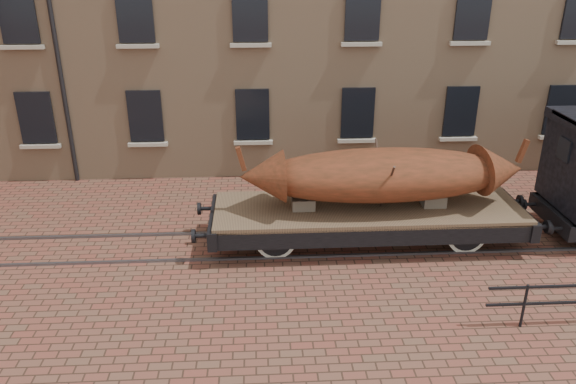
{
  "coord_description": "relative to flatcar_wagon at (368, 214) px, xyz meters",
  "views": [
    {
      "loc": [
        -2.36,
        -13.1,
        7.15
      ],
      "look_at": [
        -1.58,
        0.5,
        1.3
      ],
      "focal_mm": 35.0,
      "sensor_mm": 36.0,
      "label": 1
    }
  ],
  "objects": [
    {
      "name": "iron_boat",
      "position": [
        0.33,
        -0.0,
        1.1
      ],
      "size": [
        7.42,
        2.17,
        1.74
      ],
      "color": "maroon",
      "rests_on": "flatcar_wagon"
    },
    {
      "name": "ground",
      "position": [
        -0.48,
        -0.0,
        -0.85
      ],
      "size": [
        90.0,
        90.0,
        0.0
      ],
      "primitive_type": "plane",
      "color": "brown"
    },
    {
      "name": "flatcar_wagon",
      "position": [
        0.0,
        0.0,
        0.0
      ],
      "size": [
        8.99,
        2.44,
        1.36
      ],
      "color": "brown",
      "rests_on": "ground"
    },
    {
      "name": "rail_track",
      "position": [
        -0.48,
        -0.0,
        -0.82
      ],
      "size": [
        30.0,
        1.52,
        0.06
      ],
      "color": "#59595E",
      "rests_on": "ground"
    }
  ]
}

